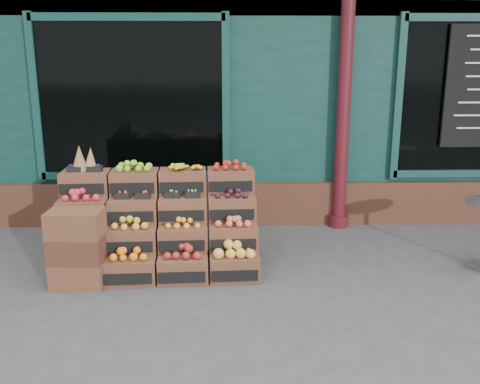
{
  "coord_description": "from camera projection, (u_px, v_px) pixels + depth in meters",
  "views": [
    {
      "loc": [
        -0.34,
        -5.0,
        2.34
      ],
      "look_at": [
        -0.2,
        0.7,
        0.85
      ],
      "focal_mm": 40.0,
      "sensor_mm": 36.0,
      "label": 1
    }
  ],
  "objects": [
    {
      "name": "crate_display",
      "position": [
        159.0,
        230.0,
        5.99
      ],
      "size": [
        2.21,
        1.15,
        1.35
      ],
      "rotation": [
        0.0,
        0.0,
        0.05
      ],
      "color": "brown",
      "rests_on": "ground"
    },
    {
      "name": "shop_facade",
      "position": [
        245.0,
        49.0,
        9.77
      ],
      "size": [
        12.0,
        6.24,
        4.8
      ],
      "color": "#0F3530",
      "rests_on": "ground"
    },
    {
      "name": "spare_crates",
      "position": [
        77.0,
        248.0,
        5.46
      ],
      "size": [
        0.56,
        0.4,
        0.81
      ],
      "rotation": [
        0.0,
        0.0,
        -0.05
      ],
      "color": "brown",
      "rests_on": "ground"
    },
    {
      "name": "ground",
      "position": [
        261.0,
        290.0,
        5.44
      ],
      "size": [
        60.0,
        60.0,
        0.0
      ],
      "primitive_type": "plane",
      "color": "#404043",
      "rests_on": "ground"
    },
    {
      "name": "shopkeeper",
      "position": [
        112.0,
        152.0,
        7.96
      ],
      "size": [
        0.75,
        0.57,
        1.82
      ],
      "primitive_type": "imported",
      "rotation": [
        0.0,
        0.0,
        3.36
      ],
      "color": "#195920",
      "rests_on": "ground"
    }
  ]
}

